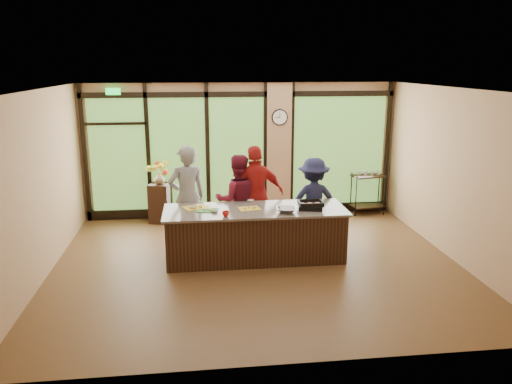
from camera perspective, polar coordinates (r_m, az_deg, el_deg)
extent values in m
plane|color=brown|center=(8.79, 0.13, -8.27)|extent=(7.00, 7.00, 0.00)
plane|color=white|center=(8.12, 0.14, 11.66)|extent=(7.00, 7.00, 0.00)
plane|color=tan|center=(11.25, -1.72, 4.75)|extent=(7.00, 0.00, 7.00)
plane|color=tan|center=(8.64, -23.57, 0.56)|extent=(0.00, 6.00, 6.00)
plane|color=tan|center=(9.40, 21.83, 1.78)|extent=(0.00, 6.00, 6.00)
cube|color=tan|center=(11.30, 2.62, 4.78)|extent=(0.55, 0.12, 3.00)
cube|color=black|center=(11.06, -1.75, 11.10)|extent=(6.90, 0.08, 0.12)
cube|color=black|center=(11.52, -1.65, -2.08)|extent=(6.90, 0.08, 0.20)
cube|color=#19D83F|center=(11.09, -16.02, 10.99)|extent=(0.30, 0.04, 0.14)
cube|color=#3C6C25|center=(11.32, -15.48, 4.03)|extent=(1.20, 0.02, 2.50)
cube|color=#3C6C25|center=(11.19, -8.88, 4.27)|extent=(1.20, 0.02, 2.50)
cube|color=#3C6C25|center=(11.22, -2.22, 4.46)|extent=(1.20, 0.02, 2.50)
cube|color=#3C6C25|center=(11.64, 9.43, 4.64)|extent=(2.10, 0.02, 2.50)
cube|color=black|center=(11.42, -19.00, 4.11)|extent=(0.08, 0.08, 3.00)
cube|color=black|center=(11.21, -12.22, 4.39)|extent=(0.08, 0.08, 3.00)
cube|color=black|center=(11.16, -5.55, 4.61)|extent=(0.08, 0.08, 3.00)
cube|color=black|center=(11.26, 1.10, 4.76)|extent=(0.08, 0.08, 3.00)
cube|color=black|center=(11.36, 4.11, 4.81)|extent=(0.08, 0.08, 3.00)
cube|color=black|center=(11.99, 14.77, 4.88)|extent=(0.08, 0.08, 3.00)
cube|color=#331A11|center=(8.91, -0.10, -4.92)|extent=(3.10, 1.00, 0.88)
cube|color=slate|center=(8.77, -0.10, -2.08)|extent=(3.20, 1.10, 0.04)
cylinder|color=black|center=(11.13, 2.72, 8.53)|extent=(0.36, 0.04, 0.36)
cylinder|color=white|center=(11.11, 2.73, 8.52)|extent=(0.31, 0.01, 0.31)
cube|color=black|center=(11.10, 2.74, 8.77)|extent=(0.01, 0.00, 0.11)
cube|color=black|center=(11.10, 2.48, 8.52)|extent=(0.09, 0.00, 0.01)
imported|color=gray|center=(9.39, -7.87, -0.59)|extent=(0.83, 0.67, 1.96)
imported|color=maroon|center=(9.51, -2.13, -0.91)|extent=(0.89, 0.71, 1.75)
imported|color=#A91C1A|center=(9.57, -0.01, -0.32)|extent=(1.19, 0.70, 1.91)
imported|color=#1A1C3A|center=(9.72, 6.55, -0.94)|extent=(1.09, 0.65, 1.66)
cube|color=black|center=(8.81, 6.24, -1.71)|extent=(0.48, 0.41, 0.07)
imported|color=silver|center=(8.58, 3.47, -2.04)|extent=(0.42, 0.42, 0.09)
cube|color=#3C9135|center=(8.71, -5.62, -2.09)|extent=(0.41, 0.33, 0.01)
cube|color=gold|center=(8.90, -6.89, -1.76)|extent=(0.51, 0.46, 0.01)
cube|color=gold|center=(8.77, -0.75, -1.91)|extent=(0.41, 0.34, 0.01)
imported|color=silver|center=(8.84, -7.15, -1.76)|extent=(0.17, 0.17, 0.05)
imported|color=silver|center=(8.60, -4.75, -2.20)|extent=(0.13, 0.13, 0.04)
imported|color=silver|center=(9.22, -0.63, -1.02)|extent=(0.15, 0.15, 0.03)
imported|color=red|center=(8.35, -3.48, -2.50)|extent=(0.13, 0.13, 0.09)
cube|color=#331A11|center=(11.15, -10.87, -1.23)|extent=(0.52, 0.52, 0.87)
imported|color=olive|center=(11.01, -11.00, 1.53)|extent=(0.24, 0.24, 0.24)
cube|color=#331A11|center=(11.92, 12.55, -1.51)|extent=(0.80, 0.55, 0.03)
cube|color=#331A11|center=(11.75, 12.74, 1.80)|extent=(0.80, 0.55, 0.03)
cylinder|color=black|center=(11.56, 11.36, -0.47)|extent=(0.03, 0.03, 0.95)
cylinder|color=black|center=(11.79, 14.48, -0.36)|extent=(0.03, 0.03, 0.95)
cylinder|color=black|center=(11.91, 10.80, 0.00)|extent=(0.03, 0.03, 0.95)
cylinder|color=black|center=(12.13, 13.84, 0.09)|extent=(0.03, 0.03, 0.95)
imported|color=silver|center=(11.66, 11.68, 2.09)|extent=(0.12, 0.12, 0.10)
imported|color=silver|center=(11.71, 12.42, 2.11)|extent=(0.12, 0.12, 0.10)
imported|color=silver|center=(11.76, 13.15, 2.12)|extent=(0.12, 0.12, 0.10)
imported|color=silver|center=(11.81, 13.82, 2.13)|extent=(0.12, 0.12, 0.10)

